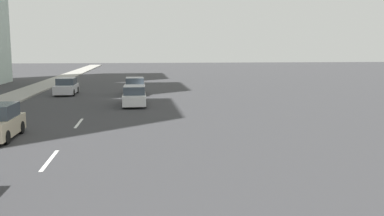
# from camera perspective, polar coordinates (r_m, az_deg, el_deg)

# --- Properties ---
(ground_plane) EXTENTS (198.00, 198.00, 0.00)m
(ground_plane) POSITION_cam_1_polar(r_m,az_deg,el_deg) (35.94, -12.83, 0.83)
(ground_plane) COLOR #38383A
(sidewalk_right) EXTENTS (162.00, 3.02, 0.15)m
(sidewalk_right) POSITION_cam_1_polar(r_m,az_deg,el_deg) (37.43, -24.44, 0.71)
(sidewalk_right) COLOR #9E9B93
(sidewalk_right) RESTS_ON ground_plane
(lane_stripe_mid) EXTENTS (3.20, 0.16, 0.01)m
(lane_stripe_mid) POSITION_cam_1_polar(r_m,az_deg,el_deg) (17.63, -18.61, -6.67)
(lane_stripe_mid) COLOR silver
(lane_stripe_mid) RESTS_ON ground_plane
(lane_stripe_far) EXTENTS (3.20, 0.16, 0.01)m
(lane_stripe_far) POSITION_cam_1_polar(r_m,az_deg,el_deg) (25.77, -14.99, -1.98)
(lane_stripe_far) COLOR silver
(lane_stripe_far) RESTS_ON ground_plane
(car_second) EXTENTS (4.57, 1.90, 1.63)m
(car_second) POSITION_cam_1_polar(r_m,az_deg,el_deg) (41.04, -7.69, 2.90)
(car_second) COLOR white
(car_second) RESTS_ON ground_plane
(car_fourth) EXTENTS (4.80, 1.81, 1.54)m
(car_fourth) POSITION_cam_1_polar(r_m,az_deg,el_deg) (32.98, -7.77, 1.61)
(car_fourth) COLOR white
(car_fourth) RESTS_ON ground_plane
(car_fifth) EXTENTS (4.35, 1.86, 1.59)m
(car_fifth) POSITION_cam_1_polar(r_m,az_deg,el_deg) (42.25, -16.55, 2.76)
(car_fifth) COLOR silver
(car_fifth) RESTS_ON ground_plane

